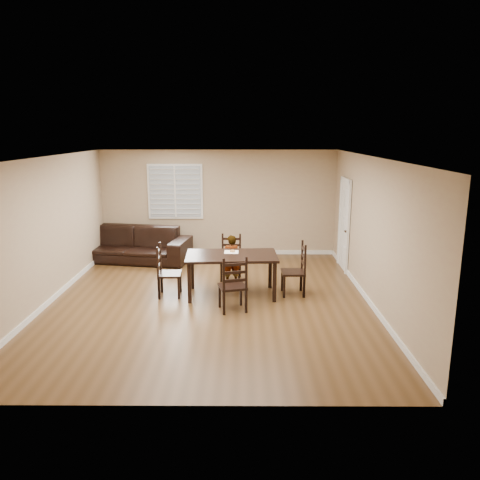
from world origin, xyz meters
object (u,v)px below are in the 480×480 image
at_px(donut, 232,251).
at_px(sofa, 131,244).
at_px(chair_left, 163,273).
at_px(chair_near, 231,258).
at_px(chair_far, 234,287).
at_px(dining_table, 232,259).
at_px(chair_right, 299,271).
at_px(child, 231,260).

relative_size(donut, sofa, 0.04).
bearing_deg(donut, sofa, 138.03).
bearing_deg(sofa, chair_left, -54.72).
xyz_separation_m(chair_near, chair_far, (0.10, -2.02, 0.02)).
height_order(dining_table, chair_near, chair_near).
bearing_deg(dining_table, chair_right, -0.13).
bearing_deg(sofa, child, -26.83).
bearing_deg(chair_right, donut, -97.32).
relative_size(chair_left, child, 0.96).
bearing_deg(chair_right, chair_near, -128.61).
relative_size(child, donut, 9.79).
xyz_separation_m(chair_left, child, (1.30, 0.69, 0.07)).
relative_size(chair_left, donut, 9.43).
bearing_deg(chair_near, chair_left, -135.07).
relative_size(chair_far, chair_right, 0.98).
xyz_separation_m(chair_near, child, (0.01, -0.47, 0.09)).
distance_m(dining_table, child, 0.67).
bearing_deg(dining_table, chair_far, -88.40).
bearing_deg(dining_table, child, 90.00).
relative_size(dining_table, chair_right, 1.71).
distance_m(chair_near, sofa, 2.88).
relative_size(chair_near, child, 0.92).
bearing_deg(chair_near, chair_right, -34.51).
distance_m(chair_left, donut, 1.42).
distance_m(chair_far, chair_left, 1.64).
bearing_deg(chair_far, child, -100.97).
relative_size(chair_far, chair_left, 1.00).
bearing_deg(chair_far, chair_near, -101.51).
bearing_deg(chair_right, child, -114.23).
xyz_separation_m(dining_table, chair_left, (-1.33, -0.06, -0.27)).
xyz_separation_m(chair_right, sofa, (-3.88, 2.45, -0.06)).
bearing_deg(donut, chair_right, -6.23).
relative_size(chair_far, donut, 9.44).
bearing_deg(chair_far, chair_right, -156.80).
xyz_separation_m(child, sofa, (-2.53, 1.87, -0.11)).
distance_m(chair_far, donut, 1.18).
bearing_deg(child, donut, 82.10).
relative_size(dining_table, chair_near, 1.83).
bearing_deg(chair_right, sofa, -123.36).
relative_size(chair_near, chair_right, 0.94).
height_order(dining_table, sofa, sofa).
bearing_deg(child, chair_far, 80.18).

